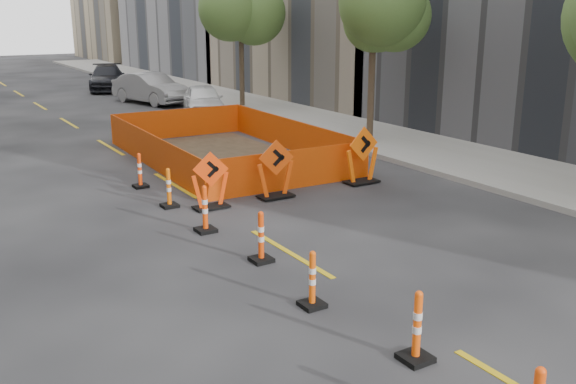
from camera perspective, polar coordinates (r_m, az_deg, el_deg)
ground_plane at (r=9.92m, az=12.69°, el=-12.43°), size 140.00×140.00×0.00m
sidewalk_right at (r=24.14m, az=8.36°, el=4.75°), size 4.00×90.00×0.15m
tree_r_b at (r=23.32m, az=7.63°, el=15.41°), size 2.80×2.80×5.95m
tree_r_c at (r=31.73m, az=-4.23°, el=15.57°), size 2.80×2.80×5.95m
channelizer_2 at (r=9.02m, az=11.41°, el=-11.61°), size 0.41×0.41×1.04m
channelizer_3 at (r=10.38m, az=2.18°, el=-7.74°), size 0.38×0.38×0.97m
channelizer_4 at (r=12.19m, az=-2.41°, el=-3.98°), size 0.40×0.40×1.01m
channelizer_5 at (r=13.92m, az=-7.39°, el=-1.49°), size 0.41×0.41×1.05m
channelizer_6 at (r=15.83m, az=-10.56°, el=0.38°), size 0.39×0.39×0.98m
channelizer_7 at (r=17.79m, az=-13.04°, el=1.89°), size 0.38×0.38×0.96m
chevron_sign_left at (r=15.51m, az=-6.92°, el=1.04°), size 1.09×0.88×1.42m
chevron_sign_center at (r=16.29m, az=-1.11°, el=2.06°), size 1.14×0.85×1.52m
chevron_sign_right at (r=17.79m, az=6.62°, el=3.27°), size 1.08×0.67×1.60m
safety_fence at (r=20.88m, az=-5.58°, el=4.41°), size 5.25×8.68×1.07m
parked_car_near at (r=29.93m, az=-7.54°, el=8.11°), size 2.84×4.41×1.40m
parked_car_mid at (r=34.29m, az=-12.12°, el=9.00°), size 2.89×5.01×1.56m
parked_car_far at (r=40.82m, az=-15.77°, el=9.74°), size 3.45×5.46×1.47m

